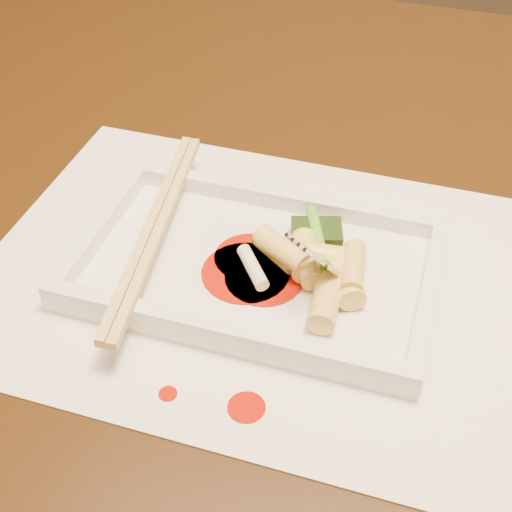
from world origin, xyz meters
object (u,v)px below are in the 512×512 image
(table, at_px, (277,299))
(placemat, at_px, (256,275))
(plate_base, at_px, (256,270))
(fork, at_px, (366,188))
(chopstick_a, at_px, (150,226))

(table, xyz_separation_m, placemat, (0.00, -0.08, 0.10))
(plate_base, bearing_deg, placemat, 90.00)
(plate_base, height_order, fork, fork)
(plate_base, xyz_separation_m, fork, (0.07, 0.02, 0.08))
(table, relative_size, fork, 10.00)
(table, relative_size, placemat, 3.50)
(table, distance_m, chopstick_a, 0.17)
(table, distance_m, fork, 0.21)
(fork, bearing_deg, plate_base, -165.58)
(placemat, relative_size, plate_base, 1.54)
(plate_base, relative_size, fork, 1.86)
(placemat, height_order, fork, fork)
(chopstick_a, relative_size, fork, 1.66)
(placemat, xyz_separation_m, fork, (0.07, 0.02, 0.08))
(plate_base, relative_size, chopstick_a, 1.12)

